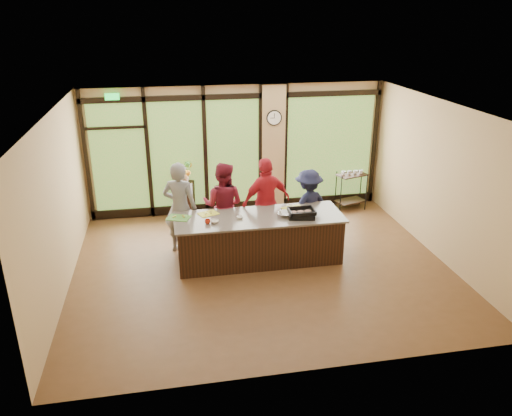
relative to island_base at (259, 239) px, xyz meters
name	(u,v)px	position (x,y,z in m)	size (l,w,h in m)	color
floor	(262,267)	(0.00, -0.30, -0.44)	(7.00, 7.00, 0.00)	brown
ceiling	(263,109)	(0.00, -0.30, 2.56)	(7.00, 7.00, 0.00)	silver
back_wall	(237,150)	(0.00, 2.70, 1.06)	(7.00, 7.00, 0.00)	tan
left_wall	(58,206)	(-3.50, -0.30, 1.06)	(6.00, 6.00, 0.00)	tan
right_wall	(441,181)	(3.50, -0.30, 1.06)	(6.00, 6.00, 0.00)	tan
window_wall	(244,154)	(0.16, 2.65, 0.95)	(6.90, 0.12, 3.00)	tan
island_base	(259,239)	(0.00, 0.00, 0.00)	(3.10, 1.00, 0.88)	black
countertop	(259,217)	(0.00, 0.00, 0.46)	(3.20, 1.10, 0.04)	#70675C
wall_clock	(274,118)	(0.85, 2.57, 1.81)	(0.36, 0.04, 0.36)	black
cook_left	(180,208)	(-1.45, 0.68, 0.49)	(0.68, 0.45, 1.87)	slate
cook_midleft	(223,205)	(-0.59, 0.77, 0.45)	(0.87, 0.67, 1.78)	maroon
cook_midright	(266,202)	(0.29, 0.71, 0.48)	(1.08, 0.45, 1.85)	#B31B26
cook_right	(308,206)	(1.17, 0.69, 0.34)	(1.01, 0.58, 1.56)	#191B37
roasting_pan	(301,215)	(0.78, -0.18, 0.52)	(0.48, 0.38, 0.09)	black
mixing_bowl	(285,214)	(0.50, -0.07, 0.52)	(0.29, 0.29, 0.07)	silver
cutting_board_left	(179,218)	(-1.50, 0.19, 0.49)	(0.42, 0.32, 0.01)	#4D9435
cutting_board_center	(208,214)	(-0.93, 0.30, 0.49)	(0.36, 0.27, 0.01)	gold
cutting_board_right	(293,209)	(0.74, 0.24, 0.49)	(0.41, 0.31, 0.01)	gold
prep_bowl_near	(215,221)	(-0.86, -0.15, 0.51)	(0.16, 0.16, 0.05)	white
prep_bowl_mid	(240,217)	(-0.37, -0.04, 0.50)	(0.12, 0.12, 0.04)	white
prep_bowl_far	(291,205)	(0.72, 0.39, 0.50)	(0.13, 0.13, 0.03)	white
red_ramekin	(208,222)	(-0.99, -0.17, 0.52)	(0.10, 0.10, 0.08)	#B12611
flower_stand	(184,200)	(-1.31, 2.45, -0.01)	(0.43, 0.43, 0.85)	black
flower_vase	(183,176)	(-1.31, 2.45, 0.56)	(0.29, 0.29, 0.30)	#937450
bar_cart	(351,186)	(2.73, 2.28, 0.14)	(0.79, 0.59, 0.96)	black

